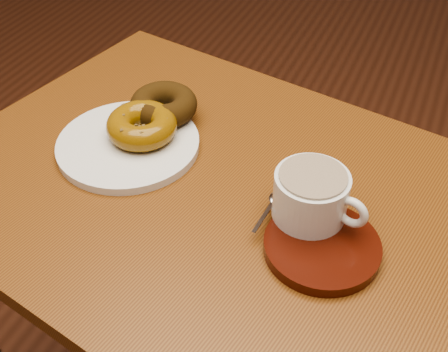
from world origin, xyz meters
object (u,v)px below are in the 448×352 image
at_px(cafe_table, 213,238).
at_px(donut_plate, 128,144).
at_px(saucer, 322,247).
at_px(coffee_cup, 312,195).

distance_m(cafe_table, donut_plate, 0.21).
distance_m(saucer, coffee_cup, 0.07).
xyz_separation_m(cafe_table, saucer, (0.19, -0.07, 0.13)).
bearing_deg(saucer, donut_plate, 165.59).
xyz_separation_m(donut_plate, coffee_cup, (0.31, -0.05, 0.04)).
height_order(donut_plate, coffee_cup, coffee_cup).
xyz_separation_m(cafe_table, donut_plate, (-0.16, 0.02, 0.13)).
distance_m(cafe_table, coffee_cup, 0.24).
xyz_separation_m(donut_plate, saucer, (0.35, -0.09, 0.00)).
height_order(donut_plate, saucer, saucer).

